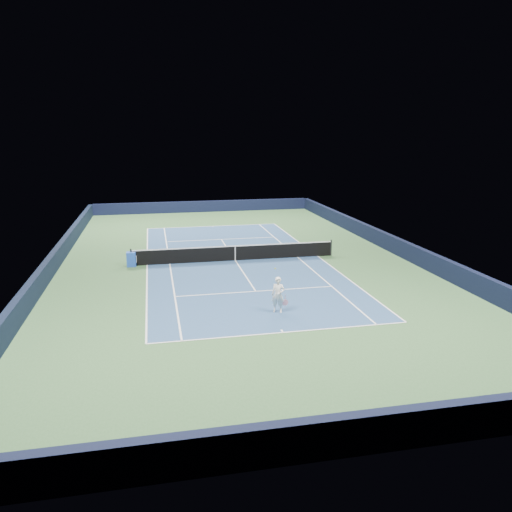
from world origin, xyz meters
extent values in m
plane|color=#325830|center=(0.00, 0.00, 0.00)|extent=(40.00, 40.00, 0.00)
cube|color=#111533|center=(0.00, 19.82, 0.55)|extent=(22.00, 0.35, 1.10)
cube|color=black|center=(0.00, -19.82, 0.55)|extent=(22.00, 0.35, 1.10)
cube|color=black|center=(10.82, 0.00, 0.55)|extent=(0.35, 40.00, 1.10)
cube|color=black|center=(-10.82, 0.00, 0.55)|extent=(0.35, 40.00, 1.10)
cube|color=navy|center=(0.00, 0.00, 0.00)|extent=(10.97, 23.77, 0.01)
cube|color=white|center=(0.00, 11.88, 0.01)|extent=(10.97, 0.08, 0.00)
cube|color=white|center=(0.00, -11.88, 0.01)|extent=(10.97, 0.08, 0.00)
cube|color=white|center=(5.49, 0.00, 0.01)|extent=(0.08, 23.77, 0.00)
cube|color=white|center=(-5.49, 0.00, 0.01)|extent=(0.08, 23.77, 0.00)
cube|color=white|center=(4.12, 0.00, 0.01)|extent=(0.08, 23.77, 0.00)
cube|color=white|center=(-4.12, 0.00, 0.01)|extent=(0.08, 23.77, 0.00)
cube|color=white|center=(0.00, 6.40, 0.01)|extent=(8.23, 0.08, 0.00)
cube|color=white|center=(0.00, -6.40, 0.01)|extent=(8.23, 0.08, 0.00)
cube|color=white|center=(0.00, 0.00, 0.01)|extent=(0.08, 12.80, 0.00)
cube|color=white|center=(0.00, 11.73, 0.01)|extent=(0.08, 0.30, 0.00)
cube|color=white|center=(0.00, -11.73, 0.01)|extent=(0.08, 0.30, 0.00)
cylinder|color=black|center=(-6.40, 0.00, 0.54)|extent=(0.10, 0.10, 1.07)
cylinder|color=black|center=(6.40, 0.00, 0.54)|extent=(0.10, 0.10, 1.07)
cube|color=black|center=(0.00, 0.00, 0.46)|extent=(12.80, 0.03, 0.91)
cube|color=white|center=(0.00, 0.00, 0.94)|extent=(12.80, 0.04, 0.06)
cube|color=white|center=(0.00, 0.00, 0.46)|extent=(0.05, 0.04, 0.91)
cube|color=blue|center=(-6.40, -0.06, 0.44)|extent=(0.55, 0.51, 0.88)
cube|color=silver|center=(-6.11, -0.06, 0.45)|extent=(0.06, 0.39, 0.39)
imported|color=white|center=(0.38, -9.54, 0.83)|extent=(0.71, 0.61, 1.64)
cylinder|color=#CE85A2|center=(0.70, -9.59, 0.70)|extent=(0.03, 0.03, 0.27)
cylinder|color=black|center=(0.70, -9.59, 0.46)|extent=(0.27, 0.02, 0.27)
cylinder|color=pink|center=(0.70, -9.59, 0.46)|extent=(0.29, 0.03, 0.29)
sphere|color=#B9D42D|center=(0.48, -8.54, 1.78)|extent=(0.07, 0.07, 0.07)
camera|label=1|loc=(-4.97, -30.25, 8.05)|focal=35.00mm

